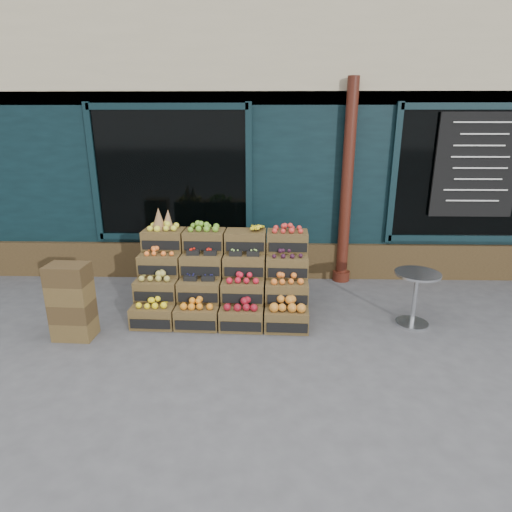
{
  "coord_description": "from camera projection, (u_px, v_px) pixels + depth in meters",
  "views": [
    {
      "loc": [
        -0.06,
        -4.74,
        2.61
      ],
      "look_at": [
        -0.2,
        0.7,
        0.85
      ],
      "focal_mm": 30.0,
      "sensor_mm": 36.0,
      "label": 1
    }
  ],
  "objects": [
    {
      "name": "shopkeeper",
      "position": [
        206.0,
        206.0,
        7.64
      ],
      "size": [
        0.81,
        0.54,
        2.21
      ],
      "primitive_type": "imported",
      "rotation": [
        0.0,
        0.0,
        3.13
      ],
      "color": "#18561F",
      "rests_on": "ground"
    },
    {
      "name": "bistro_table",
      "position": [
        415.0,
        292.0,
        5.54
      ],
      "size": [
        0.58,
        0.58,
        0.73
      ],
      "rotation": [
        0.0,
        0.0,
        0.19
      ],
      "color": "silver",
      "rests_on": "ground"
    },
    {
      "name": "crate_display",
      "position": [
        223.0,
        282.0,
        5.92
      ],
      "size": [
        2.34,
        1.19,
        1.44
      ],
      "rotation": [
        0.0,
        0.0,
        -0.03
      ],
      "color": "brown",
      "rests_on": "ground"
    },
    {
      "name": "shop_facade",
      "position": [
        270.0,
        128.0,
        9.43
      ],
      "size": [
        12.0,
        6.24,
        4.8
      ],
      "color": "black",
      "rests_on": "ground"
    },
    {
      "name": "ground",
      "position": [
        271.0,
        338.0,
        5.31
      ],
      "size": [
        60.0,
        60.0,
        0.0
      ],
      "primitive_type": "plane",
      "color": "#49494C",
      "rests_on": "ground"
    },
    {
      "name": "spare_crates",
      "position": [
        72.0,
        302.0,
        5.2
      ],
      "size": [
        0.49,
        0.35,
        0.96
      ],
      "rotation": [
        0.0,
        0.0,
        -0.04
      ],
      "color": "brown",
      "rests_on": "ground"
    }
  ]
}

